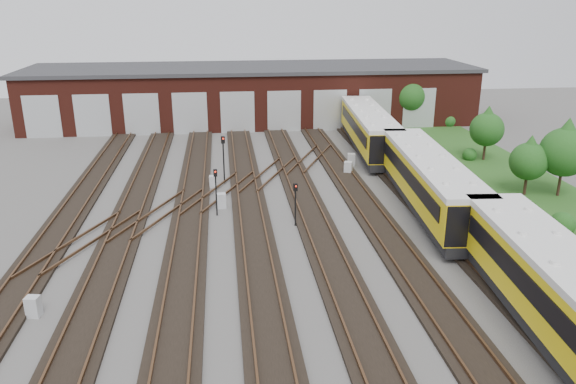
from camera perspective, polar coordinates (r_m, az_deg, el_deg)
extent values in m
plane|color=#413F3C|center=(29.18, 1.22, -8.99)|extent=(120.00, 120.00, 0.00)
cube|color=black|center=(30.71, -26.01, -9.40)|extent=(2.40, 70.00, 0.18)
cube|color=#503520|center=(30.40, -24.77, -9.15)|extent=(0.10, 70.00, 0.15)
cube|color=black|center=(29.60, -18.60, -9.45)|extent=(2.40, 70.00, 0.18)
cube|color=#503520|center=(29.69, -20.01, -9.18)|extent=(0.10, 70.00, 0.15)
cube|color=#503520|center=(29.38, -17.25, -9.16)|extent=(0.10, 70.00, 0.15)
cube|color=black|center=(29.01, -10.76, -9.34)|extent=(2.40, 70.00, 0.18)
cube|color=#503520|center=(29.00, -12.21, -9.09)|extent=(0.10, 70.00, 0.15)
cube|color=#503520|center=(28.88, -9.34, -9.01)|extent=(0.10, 70.00, 0.15)
cube|color=black|center=(28.96, -2.75, -9.05)|extent=(2.40, 70.00, 0.18)
cube|color=#503520|center=(28.85, -4.19, -8.82)|extent=(0.10, 70.00, 0.15)
cube|color=#503520|center=(28.93, -1.32, -8.69)|extent=(0.10, 70.00, 0.15)
cube|color=black|center=(29.46, 5.12, -8.59)|extent=(2.40, 70.00, 0.18)
cube|color=#503520|center=(29.25, 3.74, -8.39)|extent=(0.10, 70.00, 0.15)
cube|color=#503520|center=(29.53, 6.51, -8.21)|extent=(0.10, 70.00, 0.15)
cube|color=black|center=(30.48, 12.58, -8.00)|extent=(2.40, 70.00, 0.18)
cube|color=#503520|center=(30.18, 11.30, -7.84)|extent=(0.10, 70.00, 0.15)
cube|color=#503520|center=(30.64, 13.88, -7.62)|extent=(0.10, 70.00, 0.15)
cube|color=black|center=(31.97, 19.43, -7.35)|extent=(2.40, 70.00, 0.18)
cube|color=#503520|center=(31.60, 18.28, -7.20)|extent=(0.10, 70.00, 0.15)
cube|color=#503520|center=(32.21, 20.61, -6.96)|extent=(0.10, 70.00, 0.15)
cube|color=black|center=(33.87, 25.57, -6.67)|extent=(2.40, 70.00, 0.18)
cube|color=#503520|center=(33.43, 24.56, -6.54)|extent=(0.10, 70.00, 0.15)
cube|color=#503520|center=(34.18, 26.63, -6.30)|extent=(0.10, 70.00, 0.15)
cube|color=#503520|center=(38.21, -12.88, -2.06)|extent=(5.40, 9.62, 0.15)
cube|color=#503520|center=(41.72, -6.89, 0.11)|extent=(5.40, 9.62, 0.15)
cube|color=#503520|center=(45.67, -1.89, 1.93)|extent=(5.40, 9.62, 0.15)
cube|color=#503520|center=(35.25, -19.98, -4.61)|extent=(5.40, 9.62, 0.15)
cube|color=#503520|center=(49.95, 2.29, 3.44)|extent=(5.40, 9.62, 0.15)
cube|color=#4B1A12|center=(66.46, -3.59, 9.78)|extent=(50.00, 12.00, 6.00)
cube|color=#2F3032|center=(66.02, -3.65, 12.48)|extent=(51.00, 12.50, 0.40)
cube|color=#ADB1B3|center=(63.29, -23.69, 7.01)|extent=(3.60, 0.12, 4.40)
cube|color=#ADB1B3|center=(62.03, -19.24, 7.33)|extent=(3.60, 0.12, 4.40)
cube|color=#ADB1B3|center=(61.14, -14.63, 7.62)|extent=(3.60, 0.12, 4.40)
cube|color=#ADB1B3|center=(60.66, -9.91, 7.87)|extent=(3.60, 0.12, 4.40)
cube|color=#ADB1B3|center=(60.59, -5.14, 8.06)|extent=(3.60, 0.12, 4.40)
cube|color=#ADB1B3|center=(60.93, -0.39, 8.20)|extent=(3.60, 0.12, 4.40)
cube|color=#ADB1B3|center=(61.68, 4.28, 8.28)|extent=(3.60, 0.12, 4.40)
cube|color=#ADB1B3|center=(62.82, 8.81, 8.31)|extent=(3.60, 0.12, 4.40)
cube|color=#ADB1B3|center=(64.32, 13.15, 8.29)|extent=(3.60, 0.12, 4.40)
cube|color=#20541C|center=(44.27, 24.42, -0.71)|extent=(8.00, 55.00, 0.05)
cube|color=black|center=(26.49, 26.07, -12.64)|extent=(3.90, 16.94, 0.67)
cube|color=#D4A20B|center=(25.76, 26.58, -9.65)|extent=(4.24, 16.96, 2.46)
cube|color=silver|center=(25.16, 27.05, -6.84)|extent=(4.35, 16.97, 0.34)
cube|color=black|center=(24.97, 23.66, -9.38)|extent=(1.25, 14.73, 0.95)
cube|color=black|center=(39.39, 13.92, -0.86)|extent=(3.90, 16.94, 0.67)
cube|color=#D4A20B|center=(38.90, 14.10, 1.31)|extent=(4.24, 16.96, 2.46)
cube|color=silver|center=(38.51, 14.27, 3.29)|extent=(4.35, 16.97, 0.34)
cube|color=black|center=(38.43, 12.02, 1.69)|extent=(1.25, 14.73, 0.95)
cube|color=black|center=(39.26, 16.20, 1.71)|extent=(1.25, 14.73, 0.95)
cube|color=black|center=(53.98, 8.11, 4.91)|extent=(3.90, 16.94, 0.67)
cube|color=#D4A20B|center=(53.62, 8.19, 6.53)|extent=(4.24, 16.96, 2.46)
cube|color=silver|center=(53.34, 8.26, 7.99)|extent=(4.35, 16.97, 0.34)
cube|color=black|center=(53.32, 6.63, 6.83)|extent=(1.25, 14.73, 0.95)
cube|color=black|center=(53.85, 9.76, 6.80)|extent=(1.25, 14.73, 0.95)
cylinder|color=black|center=(37.31, -7.30, -0.42)|extent=(0.10, 0.10, 2.73)
cube|color=black|center=(36.81, -7.40, 1.94)|extent=(0.25, 0.16, 0.48)
sphere|color=red|center=(36.69, -7.41, 2.04)|extent=(0.12, 0.12, 0.12)
cylinder|color=black|center=(35.39, 0.75, -1.69)|extent=(0.10, 0.10, 2.35)
cube|color=black|center=(34.92, 0.76, 0.49)|extent=(0.27, 0.19, 0.48)
sphere|color=red|center=(34.80, 0.78, 0.59)|extent=(0.12, 0.12, 0.12)
cylinder|color=black|center=(43.80, -6.54, 2.90)|extent=(0.11, 0.11, 3.20)
cube|color=black|center=(43.32, -6.63, 5.28)|extent=(0.31, 0.23, 0.55)
sphere|color=red|center=(43.19, -6.64, 5.39)|extent=(0.13, 0.13, 0.13)
cylinder|color=black|center=(46.33, 9.75, 3.60)|extent=(0.11, 0.11, 3.13)
cube|color=black|center=(45.88, 9.88, 5.82)|extent=(0.29, 0.18, 0.57)
sphere|color=red|center=(45.75, 9.93, 5.93)|extent=(0.14, 0.14, 0.14)
cube|color=#B8BABE|center=(28.43, -24.46, -10.55)|extent=(0.68, 0.60, 0.99)
cube|color=#B8BABE|center=(38.90, -6.79, -0.89)|extent=(0.66, 0.56, 1.05)
cube|color=#B8BABE|center=(43.25, -7.63, 1.05)|extent=(0.56, 0.47, 0.92)
cube|color=#B8BABE|center=(48.83, 6.44, 3.29)|extent=(0.71, 0.62, 1.06)
cube|color=#B8BABE|center=(46.42, 6.13, 2.46)|extent=(0.78, 0.73, 1.05)
cylinder|color=#352017|center=(65.23, 12.07, 7.37)|extent=(0.21, 0.21, 1.85)
sphere|color=#174112|center=(64.79, 12.22, 9.51)|extent=(3.60, 3.60, 3.60)
cone|color=#174112|center=(64.60, 12.30, 10.63)|extent=(3.09, 3.09, 2.57)
cylinder|color=#352017|center=(53.09, 19.30, 3.88)|extent=(0.22, 0.22, 1.53)
sphere|color=#174112|center=(52.63, 19.54, 6.01)|extent=(2.97, 2.97, 2.97)
cone|color=#174112|center=(52.42, 19.67, 7.14)|extent=(2.54, 2.54, 2.12)
cylinder|color=#352017|center=(45.34, 25.84, 0.71)|extent=(0.21, 0.21, 1.81)
sphere|color=#174112|center=(44.72, 26.28, 3.65)|extent=(3.53, 3.53, 3.53)
cone|color=#174112|center=(44.44, 26.52, 5.21)|extent=(3.02, 3.02, 2.52)
cylinder|color=#352017|center=(44.63, 22.96, 0.57)|extent=(0.21, 0.21, 1.41)
sphere|color=#174112|center=(44.12, 23.27, 2.88)|extent=(2.74, 2.74, 2.74)
cone|color=#174112|center=(43.88, 23.44, 4.11)|extent=(2.35, 2.35, 1.96)
sphere|color=#174112|center=(38.41, 26.13, -2.66)|extent=(1.56, 1.56, 1.56)
sphere|color=#174112|center=(52.80, 17.99, 3.79)|extent=(1.26, 1.26, 1.26)
sphere|color=#174112|center=(66.48, 16.01, 7.18)|extent=(1.66, 1.66, 1.66)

